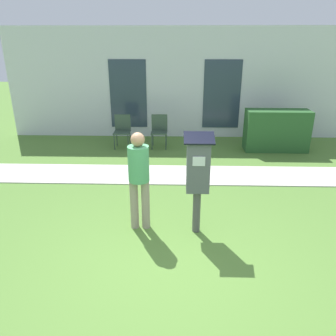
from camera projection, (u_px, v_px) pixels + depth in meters
The scene contains 8 objects.
ground_plane at pixel (170, 260), 4.51m from camera, with size 40.00×40.00×0.00m, color #517A33.
sidewalk at pixel (173, 175), 7.33m from camera, with size 12.00×1.10×0.02m.
building_facade at pixel (175, 84), 9.78m from camera, with size 10.00×0.26×3.20m.
parking_meter at pixel (198, 171), 4.83m from camera, with size 0.44×0.31×1.59m.
person_standing at pixel (139, 174), 4.97m from camera, with size 0.32×0.32×1.58m.
outdoor_chair_left at pixel (122, 128), 9.09m from camera, with size 0.44×0.44×0.90m.
outdoor_chair_middle at pixel (159, 128), 9.09m from camera, with size 0.44×0.44×0.90m.
hedge_row at pixel (276, 130), 8.80m from camera, with size 1.67×0.60×1.10m.
Camera 1 is at (0.09, -3.73, 2.84)m, focal length 35.00 mm.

